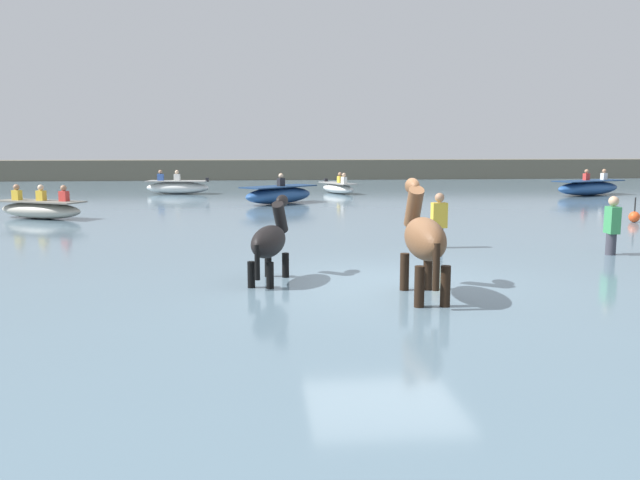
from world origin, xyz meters
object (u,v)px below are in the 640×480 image
Objects in this scene: boat_mid_channel at (178,187)px; boat_distant_west at (279,195)px; person_wading_mid at (439,228)px; horse_trailing_bay at (423,241)px; boat_distant_east at (338,188)px; horse_lead_black at (270,244)px; boat_far_offshore at (41,209)px; boat_near_starboard at (588,188)px; person_wading_close at (612,234)px; channel_buoy at (634,217)px.

boat_distant_west is at bearing -50.80° from boat_mid_channel.
horse_trailing_bay is at bearing -108.67° from person_wading_mid.
person_wading_mid is (0.17, -16.03, 0.16)m from boat_distant_east.
person_wading_mid is (3.67, 3.14, -0.20)m from horse_lead_black.
boat_far_offshore reaches higher than boat_distant_east.
boat_far_offshore is 1.01× the size of boat_mid_channel.
boat_distant_west is (0.62, 14.14, -0.28)m from horse_lead_black.
boat_near_starboard is at bearing 18.88° from boat_far_offshore.
boat_distant_west reaches higher than boat_distant_east.
boat_far_offshore is (-6.69, 9.79, -0.33)m from horse_lead_black.
horse_lead_black is at bearing -164.37° from person_wading_close.
boat_far_offshore is 1.85× the size of person_wading_mid.
boat_near_starboard reaches higher than channel_buoy.
boat_distant_west is (-2.88, -5.03, 0.08)m from boat_distant_east.
boat_near_starboard is at bearing 63.56° from person_wading_close.
person_wading_mid reaches higher than channel_buoy.
boat_distant_east is at bearing -3.02° from boat_mid_channel.
boat_near_starboard is 2.32× the size of person_wading_close.
person_wading_mid is at bearing 159.34° from person_wading_close.
person_wading_mid is 7.99m from channel_buoy.
boat_distant_east is 13.92m from channel_buoy.
boat_far_offshore is 22.27m from boat_near_starboard.
boat_distant_east is 7.31m from boat_mid_channel.
boat_distant_east is 5.80m from boat_distant_west.
channel_buoy is (3.68, 5.24, -0.26)m from person_wading_close.
horse_trailing_bay is 14.20m from boat_far_offshore.
horse_trailing_bay is 5.71m from person_wading_close.
person_wading_close is at bearing -20.66° from person_wading_mid.
boat_distant_west is 13.72m from person_wading_close.
horse_lead_black is 2.52× the size of channel_buoy.
boat_near_starboard is (12.20, 18.29, -0.48)m from horse_trailing_bay.
boat_distant_east is at bearing 168.73° from boat_near_starboard.
horse_lead_black reaches higher than person_wading_close.
channel_buoy is at bearing -40.77° from boat_mid_channel.
horse_lead_black is 22.27m from boat_near_starboard.
channel_buoy is at bearing -111.21° from boat_near_starboard.
boat_mid_channel is at bearing 100.99° from horse_lead_black.
boat_near_starboard is at bearing 56.29° from horse_trailing_bay.
channel_buoy is (17.26, -2.62, -0.13)m from boat_far_offshore.
boat_far_offshore is 0.96× the size of boat_distant_west.
boat_distant_east is at bearing 79.64° from horse_lead_black.
boat_near_starboard is at bearing 68.79° from channel_buoy.
person_wading_mid is at bearing -149.67° from channel_buoy.
channel_buoy is at bearing -59.52° from boat_distant_east.
horse_trailing_bay reaches higher than boat_distant_west.
horse_trailing_bay reaches higher than boat_near_starboard.
boat_distant_west is at bearing 87.49° from horse_lead_black.
channel_buoy is at bearing 34.15° from horse_lead_black.
person_wading_mid is 1.00× the size of person_wading_close.
horse_trailing_bay is 2.98× the size of channel_buoy.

